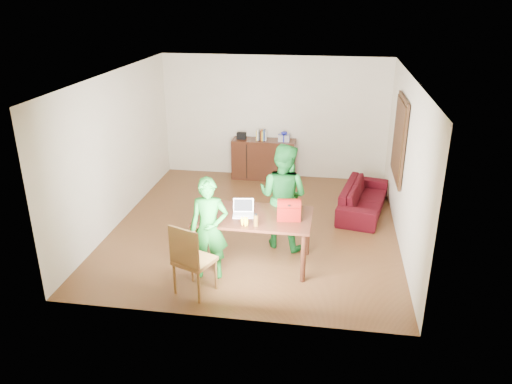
% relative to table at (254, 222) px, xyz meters
% --- Properties ---
extents(room, '(5.20, 5.70, 2.90)m').
position_rel_table_xyz_m(room, '(-0.17, 1.41, 0.59)').
color(room, '#402210').
rests_on(room, ground).
extents(table, '(1.76, 1.01, 0.82)m').
position_rel_table_xyz_m(table, '(0.00, 0.00, 0.00)').
color(table, black).
rests_on(table, ground).
extents(chair, '(0.63, 0.62, 1.08)m').
position_rel_table_xyz_m(chair, '(-0.70, -0.93, -0.40)').
color(chair, brown).
rests_on(chair, ground).
extents(person_near, '(0.60, 0.43, 1.55)m').
position_rel_table_xyz_m(person_near, '(-0.59, -0.46, 0.06)').
color(person_near, '#16661D').
rests_on(person_near, ground).
extents(person_far, '(1.03, 0.92, 1.76)m').
position_rel_table_xyz_m(person_far, '(0.37, 0.68, 0.17)').
color(person_far, '#166522').
rests_on(person_far, ground).
extents(laptop, '(0.34, 0.26, 0.22)m').
position_rel_table_xyz_m(laptop, '(-0.16, -0.04, 0.15)').
color(laptop, white).
rests_on(laptop, table).
extents(bananas, '(0.17, 0.14, 0.05)m').
position_rel_table_xyz_m(bananas, '(-0.08, -0.38, 0.13)').
color(bananas, yellow).
rests_on(bananas, table).
extents(bottle, '(0.08, 0.08, 0.19)m').
position_rel_table_xyz_m(bottle, '(0.08, -0.36, 0.20)').
color(bottle, '#5A3C14').
rests_on(bottle, table).
extents(red_bag, '(0.37, 0.24, 0.25)m').
position_rel_table_xyz_m(red_bag, '(0.53, -0.06, 0.23)').
color(red_bag, maroon).
rests_on(red_bag, table).
extents(sofa, '(1.08, 1.97, 0.54)m').
position_rel_table_xyz_m(sofa, '(1.77, 2.26, -0.44)').
color(sofa, '#3D0816').
rests_on(sofa, ground).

